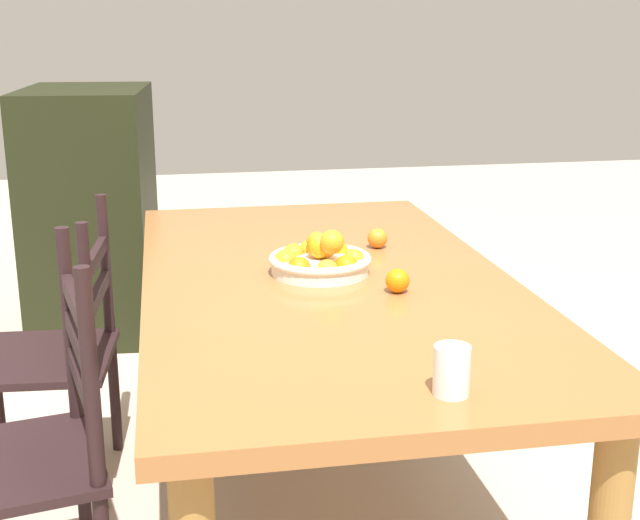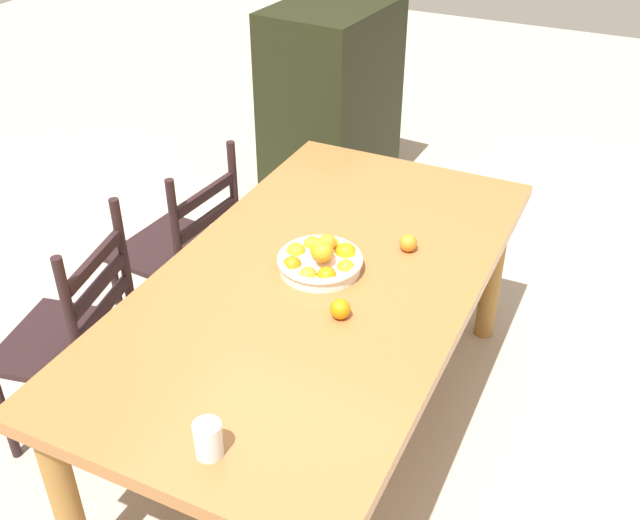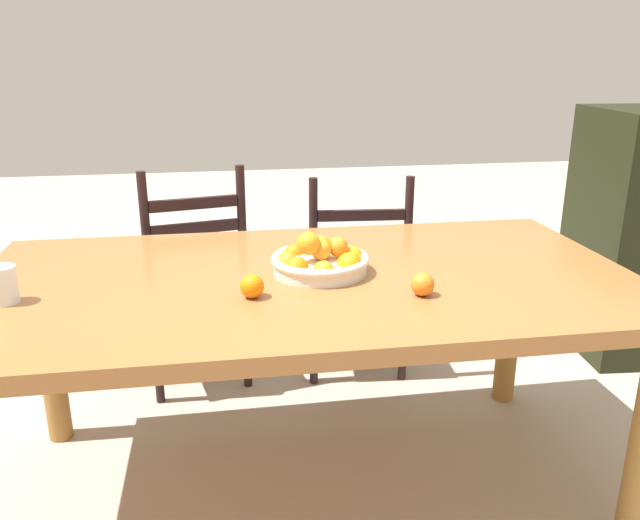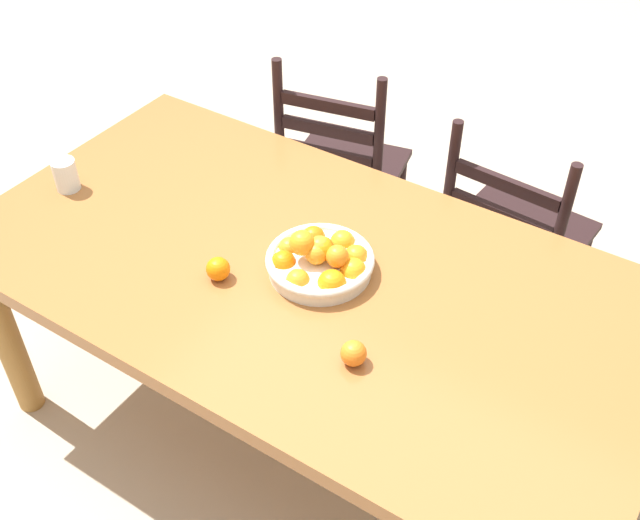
# 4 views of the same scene
# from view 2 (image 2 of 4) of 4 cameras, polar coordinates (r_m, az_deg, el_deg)

# --- Properties ---
(ground_plane) EXTENTS (12.00, 12.00, 0.00)m
(ground_plane) POSITION_cam_2_polar(r_m,az_deg,el_deg) (3.04, -0.09, -12.98)
(ground_plane) COLOR #B1A390
(dining_table) EXTENTS (1.97, 1.05, 0.75)m
(dining_table) POSITION_cam_2_polar(r_m,az_deg,el_deg) (2.60, -0.10, -2.88)
(dining_table) COLOR #975E31
(dining_table) RESTS_ON ground
(chair_near_window) EXTENTS (0.51, 0.51, 0.97)m
(chair_near_window) POSITION_cam_2_polar(r_m,az_deg,el_deg) (2.87, -18.22, -5.93)
(chair_near_window) COLOR black
(chair_near_window) RESTS_ON ground
(chair_by_cabinet) EXTENTS (0.48, 0.48, 0.92)m
(chair_by_cabinet) POSITION_cam_2_polar(r_m,az_deg,el_deg) (3.33, -10.48, 0.66)
(chair_by_cabinet) COLOR black
(chair_by_cabinet) RESTS_ON ground
(cabinet) EXTENTS (0.81, 0.61, 1.15)m
(cabinet) POSITION_cam_2_polar(r_m,az_deg,el_deg) (4.39, 0.88, 11.75)
(cabinet) COLOR black
(cabinet) RESTS_ON ground
(fruit_bowl) EXTENTS (0.30, 0.30, 0.14)m
(fruit_bowl) POSITION_cam_2_polar(r_m,az_deg,el_deg) (2.56, 0.05, 0.06)
(fruit_bowl) COLOR silver
(fruit_bowl) RESTS_ON dining_table
(orange_loose_0) EXTENTS (0.06, 0.06, 0.06)m
(orange_loose_0) POSITION_cam_2_polar(r_m,az_deg,el_deg) (2.69, 6.79, 1.31)
(orange_loose_0) COLOR orange
(orange_loose_0) RESTS_ON dining_table
(orange_loose_1) EXTENTS (0.07, 0.07, 0.07)m
(orange_loose_1) POSITION_cam_2_polar(r_m,az_deg,el_deg) (2.35, 1.56, -3.79)
(orange_loose_1) COLOR orange
(orange_loose_1) RESTS_ON dining_table
(drinking_glass) EXTENTS (0.07, 0.07, 0.10)m
(drinking_glass) POSITION_cam_2_polar(r_m,az_deg,el_deg) (1.94, -8.57, -13.45)
(drinking_glass) COLOR silver
(drinking_glass) RESTS_ON dining_table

